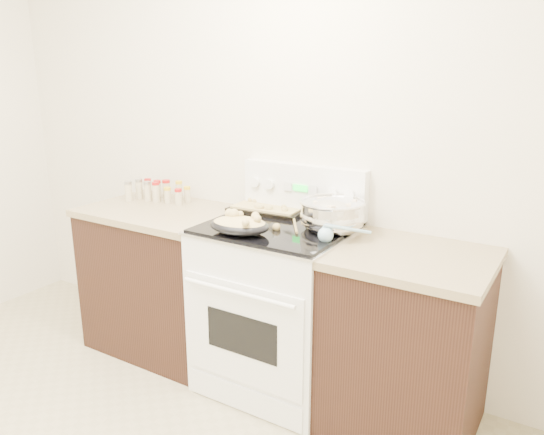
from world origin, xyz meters
The scene contains 9 objects.
counter_left centered at (-0.48, 1.43, 0.46)m, with size 0.93×0.67×0.92m.
counter_right centered at (1.08, 1.43, 0.46)m, with size 0.73×0.67×0.92m.
kitchen_range centered at (0.35, 1.42, 0.49)m, with size 0.78×0.73×1.22m.
mixing_bowl centered at (0.63, 1.51, 1.02)m, with size 0.36×0.36×0.20m.
roasting_pan centered at (0.26, 1.20, 0.99)m, with size 0.34×0.26×0.12m.
baking_sheet centered at (0.16, 1.66, 0.96)m, with size 0.45×0.33×0.06m.
wooden_spoon centered at (0.41, 1.39, 0.95)m, with size 0.16×0.22×0.04m.
blue_ladle centered at (0.69, 1.34, 0.98)m, with size 0.21×0.20×0.09m.
spice_jars centered at (-0.64, 1.57, 0.98)m, with size 0.39×0.23×0.13m.
Camera 1 is at (1.73, -0.88, 1.76)m, focal length 35.00 mm.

